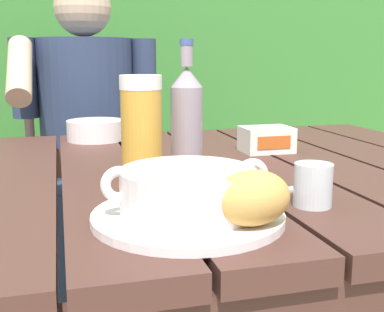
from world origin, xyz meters
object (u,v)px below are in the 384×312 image
at_px(person_eating, 88,129).
at_px(beer_glass, 142,128).
at_px(diner_bowl, 95,130).
at_px(butter_tub, 266,139).
at_px(soup_bowl, 188,190).
at_px(table_knife, 255,195).
at_px(beer_bottle, 187,117).
at_px(bread_roll, 249,198).
at_px(serving_plate, 188,216).
at_px(chair_near_diner, 88,185).
at_px(water_glass_small, 313,185).

distance_m(person_eating, beer_glass, 0.82).
bearing_deg(diner_bowl, butter_tub, -36.07).
bearing_deg(soup_bowl, table_knife, 30.69).
relative_size(beer_bottle, diner_bowl, 1.68).
height_order(person_eating, bread_roll, person_eating).
height_order(person_eating, serving_plate, person_eating).
relative_size(beer_glass, butter_tub, 1.64).
bearing_deg(bread_roll, beer_bottle, 87.72).
bearing_deg(diner_bowl, person_eating, 90.47).
bearing_deg(beer_glass, bread_roll, -75.69).
distance_m(chair_near_diner, person_eating, 0.32).
height_order(beer_glass, table_knife, beer_glass).
height_order(bread_roll, diner_bowl, bread_roll).
bearing_deg(person_eating, butter_tub, -58.36).
xyz_separation_m(beer_bottle, water_glass_small, (0.12, -0.28, -0.07)).
relative_size(soup_bowl, beer_bottle, 0.92).
bearing_deg(bread_roll, table_knife, 64.48).
height_order(beer_bottle, butter_tub, beer_bottle).
distance_m(chair_near_diner, serving_plate, 1.29).
relative_size(chair_near_diner, butter_tub, 8.42).
height_order(chair_near_diner, butter_tub, chair_near_diner).
relative_size(butter_tub, table_knife, 0.76).
bearing_deg(diner_bowl, table_knife, -72.06).
bearing_deg(diner_bowl, beer_bottle, -70.35).
bearing_deg(beer_glass, serving_plate, -85.15).
bearing_deg(person_eating, serving_plate, -85.92).
height_order(chair_near_diner, beer_glass, chair_near_diner).
relative_size(serving_plate, water_glass_small, 4.06).
height_order(bread_roll, beer_glass, beer_glass).
bearing_deg(water_glass_small, chair_near_diner, 102.35).
height_order(serving_plate, water_glass_small, water_glass_small).
xyz_separation_m(serving_plate, table_knife, (0.13, 0.08, -0.00)).
relative_size(person_eating, bread_roll, 10.21).
bearing_deg(butter_tub, bread_roll, -115.88).
relative_size(beer_glass, beer_bottle, 0.74).
relative_size(beer_glass, diner_bowl, 1.25).
relative_size(beer_bottle, butter_tub, 2.20).
bearing_deg(chair_near_diner, bread_roll, -84.24).
bearing_deg(butter_tub, beer_bottle, -149.08).
distance_m(chair_near_diner, beer_bottle, 1.04).
distance_m(chair_near_diner, diner_bowl, 0.62).
bearing_deg(beer_bottle, beer_glass, -154.76).
height_order(beer_bottle, diner_bowl, beer_bottle).
bearing_deg(serving_plate, water_glass_small, 4.38).
xyz_separation_m(chair_near_diner, soup_bowl, (0.07, -1.26, 0.31)).
relative_size(chair_near_diner, bread_roll, 8.11).
distance_m(bread_roll, beer_glass, 0.34).
xyz_separation_m(beer_glass, beer_bottle, (0.10, 0.05, 0.01)).
bearing_deg(soup_bowl, water_glass_small, 4.38).
xyz_separation_m(chair_near_diner, serving_plate, (0.07, -1.26, 0.27)).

